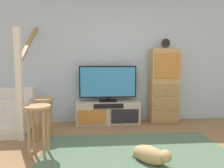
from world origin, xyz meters
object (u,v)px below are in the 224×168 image
Objects in this scene: bar_stool_far at (44,108)px; bar_stool_near at (38,118)px; side_cabinet at (164,86)px; media_console at (108,113)px; desk_clock at (166,44)px; dog at (151,155)px; television at (108,83)px.

bar_stool_near is at bearing -82.59° from bar_stool_far.
side_cabinet is 2.40m from bar_stool_far.
bar_stool_near is at bearing -126.49° from media_console.
dog is (-0.76, -1.71, -1.53)m from desk_clock.
media_console is at bearing -179.50° from side_cabinet.
dog is at bearing -113.88° from desk_clock.
media_console is 1.73m from bar_stool_near.
side_cabinet is (1.17, 0.01, 0.54)m from media_console.
television reaches higher than bar_stool_near.
desk_clock is at bearing 31.84° from bar_stool_near.
side_cabinet is at bearing 0.50° from media_console.
television is at bearing 53.98° from bar_stool_near.
television is 1.74× the size of bar_stool_far.
desk_clock is 2.65m from bar_stool_far.
dog is at bearing -76.23° from television.
media_console is 1.29m from side_cabinet.
bar_stool_near is (-2.19, -1.38, -0.26)m from side_cabinet.
desk_clock is 2.83m from bar_stool_near.
bar_stool_near is at bearing -126.02° from television.
television is 1.94m from dog.
side_cabinet is at bearing 127.80° from desk_clock.
media_console is at bearing 53.51° from bar_stool_near.
bar_stool_far is (-2.27, -0.75, -0.26)m from side_cabinet.
side_cabinet is 2.29× the size of bar_stool_far.
bar_stool_far is (-2.28, -0.73, -1.14)m from desk_clock.
desk_clock is at bearing -52.20° from side_cabinet.
dog is (0.43, -1.74, -0.73)m from television.
media_console is at bearing 33.97° from bar_stool_far.
side_cabinet reaches higher than dog.
television is 1.72× the size of bar_stool_near.
bar_stool_far is at bearing -161.75° from side_cabinet.
dog is (1.52, -0.98, -0.39)m from bar_stool_far.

